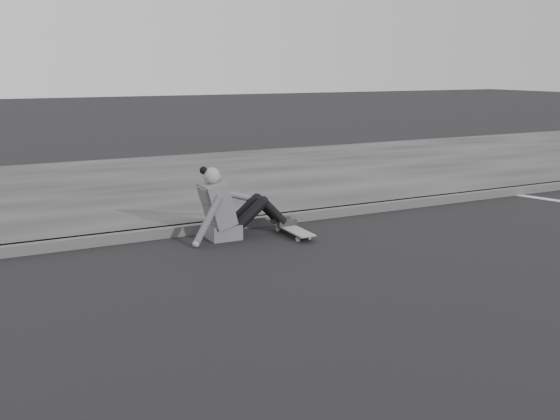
# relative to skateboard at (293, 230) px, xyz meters

# --- Properties ---
(ground) EXTENTS (80.00, 80.00, 0.00)m
(ground) POSITION_rel_skateboard_xyz_m (0.94, -1.96, -0.07)
(ground) COLOR black
(ground) RESTS_ON ground
(curb) EXTENTS (24.00, 0.16, 0.12)m
(curb) POSITION_rel_skateboard_xyz_m (0.94, 0.62, -0.01)
(curb) COLOR #484848
(curb) RESTS_ON ground
(sidewalk) EXTENTS (24.00, 6.00, 0.12)m
(sidewalk) POSITION_rel_skateboard_xyz_m (0.94, 3.64, -0.01)
(sidewalk) COLOR #373737
(sidewalk) RESTS_ON ground
(skateboard) EXTENTS (0.20, 0.78, 0.09)m
(skateboard) POSITION_rel_skateboard_xyz_m (0.00, 0.00, 0.00)
(skateboard) COLOR #9D9C97
(skateboard) RESTS_ON ground
(seated_woman) EXTENTS (1.38, 0.46, 0.88)m
(seated_woman) POSITION_rel_skateboard_xyz_m (-0.73, 0.25, 0.29)
(seated_woman) COLOR #555558
(seated_woman) RESTS_ON ground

